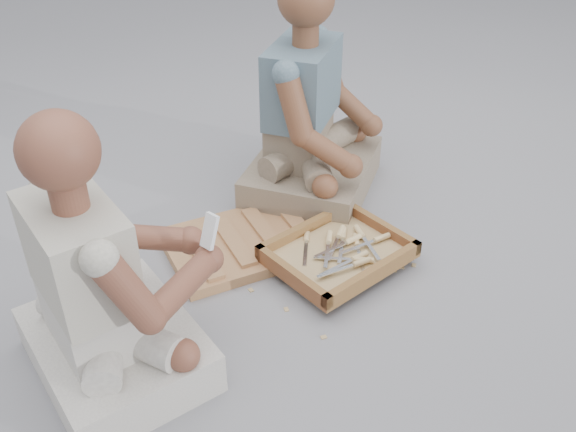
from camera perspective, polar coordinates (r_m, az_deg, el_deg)
ground at (r=2.34m, az=3.45°, el=-6.43°), size 60.00×60.00×0.00m
carved_panel at (r=2.53m, az=-3.36°, el=-2.26°), size 0.70×0.52×0.04m
tool_tray at (r=2.40m, az=4.48°, el=-3.32°), size 0.52×0.44×0.06m
chisel_0 at (r=2.36m, az=6.25°, el=-3.88°), size 0.18×0.16×0.02m
chisel_1 at (r=2.46m, az=1.66°, el=-2.11°), size 0.15×0.18×0.02m
chisel_2 at (r=2.47m, az=4.55°, el=-1.71°), size 0.19×0.15×0.02m
chisel_3 at (r=2.48m, az=6.56°, el=-1.68°), size 0.08×0.22×0.02m
chisel_4 at (r=2.36m, az=6.00°, el=-3.77°), size 0.22×0.02×0.02m
chisel_5 at (r=2.43m, az=5.41°, el=-2.26°), size 0.22×0.02×0.02m
chisel_6 at (r=2.45m, az=6.16°, el=-2.50°), size 0.13×0.20×0.02m
chisel_7 at (r=2.46m, az=7.93°, el=-2.08°), size 0.22×0.03×0.02m
chisel_8 at (r=2.43m, az=3.64°, el=-2.23°), size 0.16×0.18×0.02m
chisel_9 at (r=2.47m, az=4.92°, el=-1.89°), size 0.17×0.17×0.02m
chisel_10 at (r=2.33m, az=6.12°, el=-4.24°), size 0.22×0.05×0.02m
wood_chip_0 at (r=2.45m, az=6.30°, el=-4.49°), size 0.02×0.02×0.00m
wood_chip_1 at (r=2.48m, az=11.13°, el=-4.31°), size 0.02×0.02×0.00m
wood_chip_2 at (r=2.54m, az=-1.77°, el=-2.51°), size 0.02×0.02×0.00m
wood_chip_3 at (r=2.41m, az=-4.41°, el=-5.02°), size 0.02×0.02×0.00m
wood_chip_4 at (r=2.43m, az=1.26°, el=-4.51°), size 0.02×0.02×0.00m
wood_chip_5 at (r=2.45m, az=9.48°, el=-4.78°), size 0.02×0.02×0.00m
wood_chip_6 at (r=2.16m, az=3.19°, el=-10.70°), size 0.02×0.02×0.00m
wood_chip_7 at (r=2.51m, az=7.20°, el=-3.35°), size 0.02×0.02×0.00m
wood_chip_8 at (r=2.47m, az=10.12°, el=-4.48°), size 0.02×0.02×0.00m
wood_chip_9 at (r=2.73m, az=2.91°, el=0.31°), size 0.02×0.02×0.00m
wood_chip_10 at (r=2.25m, az=-0.15°, el=-8.30°), size 0.02×0.02×0.00m
wood_chip_11 at (r=2.39m, az=0.49°, el=-5.21°), size 0.02×0.02×0.00m
wood_chip_12 at (r=2.33m, az=-3.31°, el=-6.59°), size 0.02×0.02×0.00m
craftsman at (r=1.93m, az=-16.06°, el=-6.67°), size 0.59×0.57×0.88m
companion at (r=2.73m, az=2.01°, el=8.07°), size 0.78×0.75×0.95m
mobile_phone at (r=1.91m, az=-6.99°, el=-1.33°), size 0.06×0.06×0.11m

